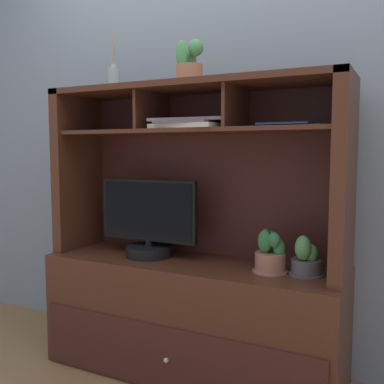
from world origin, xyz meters
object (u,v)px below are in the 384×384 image
at_px(media_console, 192,289).
at_px(diffuser_bottle, 114,79).
at_px(potted_orchid, 270,253).
at_px(magazine_stack_centre, 291,125).
at_px(magazine_stack_left, 190,124).
at_px(potted_succulent, 190,66).
at_px(tv_monitor, 148,225).
at_px(potted_fern, 306,260).

distance_m(media_console, diffuser_bottle, 1.21).
relative_size(potted_orchid, diffuser_bottle, 0.66).
relative_size(media_console, potted_orchid, 7.58).
bearing_deg(diffuser_bottle, magazine_stack_centre, -0.23).
height_order(magazine_stack_left, potted_succulent, potted_succulent).
xyz_separation_m(magazine_stack_left, potted_succulent, (-0.01, 0.02, 0.28)).
xyz_separation_m(media_console, tv_monitor, (-0.25, -0.03, 0.32)).
height_order(media_console, magazine_stack_centre, media_console).
height_order(media_console, potted_fern, media_console).
xyz_separation_m(tv_monitor, potted_orchid, (0.67, -0.00, -0.08)).
bearing_deg(magazine_stack_left, media_console, 104.84).
xyz_separation_m(potted_orchid, magazine_stack_centre, (0.07, 0.05, 0.59)).
height_order(diffuser_bottle, potted_succulent, diffuser_bottle).
distance_m(tv_monitor, magazine_stack_left, 0.58).
distance_m(magazine_stack_centre, potted_succulent, 0.57).
bearing_deg(potted_orchid, magazine_stack_centre, 37.06).
relative_size(potted_orchid, magazine_stack_centre, 0.75).
bearing_deg(media_console, diffuser_bottle, 177.25).
height_order(tv_monitor, magazine_stack_left, magazine_stack_left).
bearing_deg(potted_fern, tv_monitor, -178.80).
xyz_separation_m(magazine_stack_left, diffuser_bottle, (-0.51, 0.08, 0.26)).
relative_size(tv_monitor, potted_orchid, 2.79).
distance_m(potted_orchid, potted_succulent, 0.98).
relative_size(tv_monitor, potted_fern, 3.03).
xyz_separation_m(magazine_stack_centre, diffuser_bottle, (-0.98, 0.00, 0.28)).
bearing_deg(magazine_stack_left, potted_succulent, 122.48).
bearing_deg(tv_monitor, magazine_stack_left, -5.63).
distance_m(magazine_stack_left, diffuser_bottle, 0.58).
bearing_deg(potted_fern, media_console, 178.78).
distance_m(potted_orchid, magazine_stack_left, 0.73).
xyz_separation_m(magazine_stack_left, magazine_stack_centre, (0.47, 0.08, -0.01)).
relative_size(media_console, diffuser_bottle, 5.01).
bearing_deg(magazine_stack_left, potted_orchid, 3.29).
bearing_deg(potted_succulent, potted_orchid, 0.01).
bearing_deg(diffuser_bottle, tv_monitor, -12.10).
height_order(potted_fern, potted_succulent, potted_succulent).
bearing_deg(magazine_stack_left, potted_fern, 4.36).
distance_m(diffuser_bottle, potted_succulent, 0.50).
bearing_deg(potted_fern, magazine_stack_left, -175.64).
xyz_separation_m(magazine_stack_centre, potted_succulent, (-0.49, -0.05, 0.29)).
bearing_deg(potted_orchid, tv_monitor, 179.79).
relative_size(media_console, tv_monitor, 2.71).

